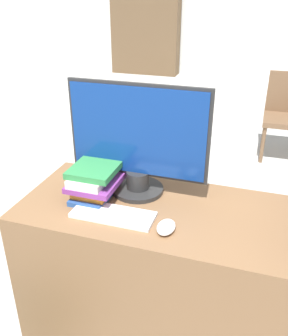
{
  "coord_description": "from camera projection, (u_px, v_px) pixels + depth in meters",
  "views": [
    {
      "loc": [
        0.34,
        -1.01,
        1.6
      ],
      "look_at": [
        -0.07,
        0.25,
        0.94
      ],
      "focal_mm": 40.0,
      "sensor_mm": 36.0,
      "label": 1
    }
  ],
  "objects": [
    {
      "name": "mouse",
      "position": [
        166.0,
        227.0,
        1.43
      ],
      "size": [
        0.07,
        0.11,
        0.03
      ],
      "color": "white",
      "rests_on": "desk"
    },
    {
      "name": "keyboard",
      "position": [
        113.0,
        215.0,
        1.51
      ],
      "size": [
        0.34,
        0.13,
        0.02
      ],
      "color": "white",
      "rests_on": "desk"
    },
    {
      "name": "monitor",
      "position": [
        138.0,
        141.0,
        1.6
      ],
      "size": [
        0.62,
        0.23,
        0.49
      ],
      "color": "#282828",
      "rests_on": "desk"
    },
    {
      "name": "desk",
      "position": [
        161.0,
        277.0,
        1.74
      ],
      "size": [
        1.22,
        0.56,
        0.75
      ],
      "color": "brown",
      "rests_on": "ground_plane"
    },
    {
      "name": "far_chair",
      "position": [
        288.0,
        112.0,
        3.7
      ],
      "size": [
        0.44,
        0.44,
        0.83
      ],
      "rotation": [
        0.0,
        0.0,
        -0.99
      ],
      "color": "brown",
      "rests_on": "ground_plane"
    },
    {
      "name": "book_stack",
      "position": [
        96.0,
        180.0,
        1.64
      ],
      "size": [
        0.2,
        0.28,
        0.15
      ],
      "color": "#285199",
      "rests_on": "desk"
    },
    {
      "name": "bookshelf_far",
      "position": [
        145.0,
        23.0,
        7.01
      ],
      "size": [
        1.29,
        0.32,
        1.87
      ],
      "color": "brown",
      "rests_on": "ground_plane"
    }
  ]
}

